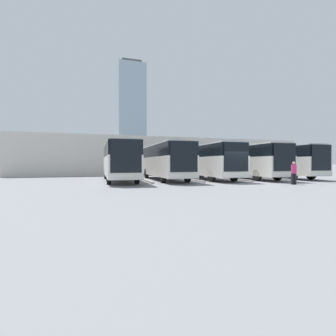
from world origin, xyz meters
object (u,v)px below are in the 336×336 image
bus_3 (164,160)px  bus_4 (119,160)px  bus_2 (206,160)px  bus_0 (277,161)px  pedestrian (294,172)px  bus_1 (245,161)px

bus_3 → bus_4: size_ratio=1.00×
bus_2 → bus_0: bearing=-177.5°
bus_0 → pedestrian: (5.30, 7.83, -0.95)m
pedestrian → bus_4: bearing=-21.6°
bus_2 → bus_3: same height
bus_4 → bus_1: bearing=-178.8°
bus_1 → bus_4: size_ratio=1.00×
bus_0 → bus_2: same height
bus_0 → bus_1: 4.31m
bus_3 → bus_4: same height
bus_3 → bus_4: (4.30, 0.18, 0.00)m
bus_0 → bus_4: bearing=2.8°
bus_1 → bus_2: (4.30, -0.41, 0.00)m
bus_0 → bus_2: bearing=2.5°
bus_0 → bus_3: bearing=1.8°
bus_3 → bus_2: bearing=-179.5°
bus_3 → pedestrian: bearing=136.2°
bus_2 → pedestrian: bearing=115.7°
bus_1 → bus_2: same height
bus_0 → bus_1: bearing=7.3°
bus_1 → pedestrian: 7.65m
bus_0 → bus_2: size_ratio=1.00×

